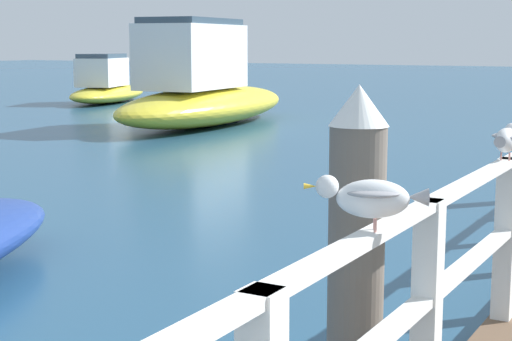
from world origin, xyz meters
The scene contains 6 objects.
dock_piling_near centered at (-1.44, 4.01, 1.00)m, with size 0.29×0.29×1.99m.
seagull_foreground centered at (-1.07, 3.25, 1.60)m, with size 0.45×0.25×0.21m.
seagull_background centered at (-1.06, 5.46, 1.60)m, with size 0.18×0.48×0.21m.
boat_1 centered at (-12.00, 18.57, 0.94)m, with size 3.56×8.46×2.82m.
boat_2 centered at (-19.81, 23.93, 0.60)m, with size 3.85×6.08×1.81m.
boat_3 centered at (-21.85, 34.65, 0.56)m, with size 3.83×6.53×1.70m.
Camera 1 is at (0.07, 0.37, 2.18)m, focal length 57.11 mm.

